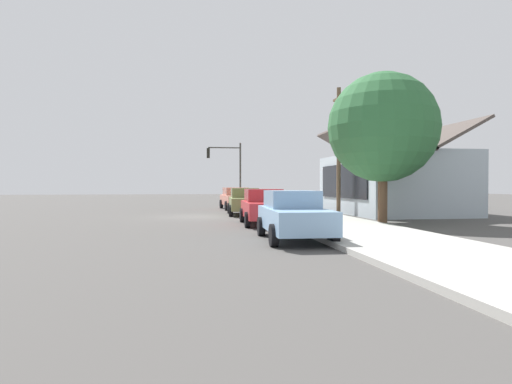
{
  "coord_description": "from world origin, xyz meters",
  "views": [
    {
      "loc": [
        24.11,
        -0.49,
        1.77
      ],
      "look_at": [
        0.39,
        3.19,
        1.38
      ],
      "focal_mm": 30.12,
      "sensor_mm": 36.0,
      "label": 1
    }
  ],
  "objects_px": {
    "car_cherry": "(264,206)",
    "shade_tree": "(383,128)",
    "car_olive": "(245,201)",
    "traffic_light_main": "(227,164)",
    "fire_hydrant_red": "(281,210)",
    "utility_pole_wooden": "(339,148)",
    "car_skyblue": "(293,215)",
    "car_coral": "(236,198)"
  },
  "relations": [
    {
      "from": "utility_pole_wooden",
      "to": "car_coral",
      "type": "bearing_deg",
      "value": -142.96
    },
    {
      "from": "car_coral",
      "to": "utility_pole_wooden",
      "type": "xyz_separation_m",
      "value": [
        7.03,
        5.31,
        3.11
      ]
    },
    {
      "from": "traffic_light_main",
      "to": "car_coral",
      "type": "bearing_deg",
      "value": 5.83
    },
    {
      "from": "car_coral",
      "to": "car_cherry",
      "type": "distance_m",
      "value": 12.29
    },
    {
      "from": "car_olive",
      "to": "car_skyblue",
      "type": "xyz_separation_m",
      "value": [
        11.87,
        0.07,
        -0.0
      ]
    },
    {
      "from": "car_olive",
      "to": "fire_hydrant_red",
      "type": "bearing_deg",
      "value": 24.7
    },
    {
      "from": "car_coral",
      "to": "car_skyblue",
      "type": "relative_size",
      "value": 1.12
    },
    {
      "from": "utility_pole_wooden",
      "to": "fire_hydrant_red",
      "type": "height_order",
      "value": "utility_pole_wooden"
    },
    {
      "from": "car_skyblue",
      "to": "fire_hydrant_red",
      "type": "height_order",
      "value": "car_skyblue"
    },
    {
      "from": "shade_tree",
      "to": "utility_pole_wooden",
      "type": "bearing_deg",
      "value": -177.38
    },
    {
      "from": "car_coral",
      "to": "fire_hydrant_red",
      "type": "relative_size",
      "value": 6.91
    },
    {
      "from": "car_cherry",
      "to": "shade_tree",
      "type": "xyz_separation_m",
      "value": [
        0.07,
        5.63,
        3.64
      ]
    },
    {
      "from": "car_coral",
      "to": "car_cherry",
      "type": "relative_size",
      "value": 1.12
    },
    {
      "from": "shade_tree",
      "to": "car_coral",
      "type": "bearing_deg",
      "value": -155.81
    },
    {
      "from": "traffic_light_main",
      "to": "fire_hydrant_red",
      "type": "height_order",
      "value": "traffic_light_main"
    },
    {
      "from": "car_coral",
      "to": "utility_pole_wooden",
      "type": "distance_m",
      "value": 9.34
    },
    {
      "from": "car_cherry",
      "to": "utility_pole_wooden",
      "type": "height_order",
      "value": "utility_pole_wooden"
    },
    {
      "from": "car_olive",
      "to": "car_skyblue",
      "type": "relative_size",
      "value": 1.03
    },
    {
      "from": "car_coral",
      "to": "car_cherry",
      "type": "height_order",
      "value": "same"
    },
    {
      "from": "fire_hydrant_red",
      "to": "car_cherry",
      "type": "bearing_deg",
      "value": -27.36
    },
    {
      "from": "car_olive",
      "to": "car_cherry",
      "type": "xyz_separation_m",
      "value": [
        6.34,
        0.06,
        -0.0
      ]
    },
    {
      "from": "car_olive",
      "to": "car_cherry",
      "type": "bearing_deg",
      "value": 3.78
    },
    {
      "from": "shade_tree",
      "to": "traffic_light_main",
      "type": "height_order",
      "value": "shade_tree"
    },
    {
      "from": "fire_hydrant_red",
      "to": "car_olive",
      "type": "bearing_deg",
      "value": -158.53
    },
    {
      "from": "car_cherry",
      "to": "fire_hydrant_red",
      "type": "bearing_deg",
      "value": 155.01
    },
    {
      "from": "car_skyblue",
      "to": "fire_hydrant_red",
      "type": "relative_size",
      "value": 6.19
    },
    {
      "from": "car_olive",
      "to": "traffic_light_main",
      "type": "height_order",
      "value": "traffic_light_main"
    },
    {
      "from": "car_coral",
      "to": "shade_tree",
      "type": "distance_m",
      "value": 14.02
    },
    {
      "from": "car_olive",
      "to": "shade_tree",
      "type": "height_order",
      "value": "shade_tree"
    },
    {
      "from": "fire_hydrant_red",
      "to": "traffic_light_main",
      "type": "bearing_deg",
      "value": -172.77
    },
    {
      "from": "car_olive",
      "to": "traffic_light_main",
      "type": "xyz_separation_m",
      "value": [
        -9.41,
        -0.22,
        2.68
      ]
    },
    {
      "from": "car_cherry",
      "to": "fire_hydrant_red",
      "type": "height_order",
      "value": "car_cherry"
    },
    {
      "from": "shade_tree",
      "to": "fire_hydrant_red",
      "type": "relative_size",
      "value": 9.88
    },
    {
      "from": "car_cherry",
      "to": "car_skyblue",
      "type": "height_order",
      "value": "same"
    },
    {
      "from": "utility_pole_wooden",
      "to": "car_skyblue",
      "type": "bearing_deg",
      "value": -26.49
    },
    {
      "from": "car_olive",
      "to": "car_skyblue",
      "type": "distance_m",
      "value": 11.88
    },
    {
      "from": "shade_tree",
      "to": "traffic_light_main",
      "type": "relative_size",
      "value": 1.35
    },
    {
      "from": "car_olive",
      "to": "traffic_light_main",
      "type": "distance_m",
      "value": 9.78
    },
    {
      "from": "utility_pole_wooden",
      "to": "fire_hydrant_red",
      "type": "bearing_deg",
      "value": -57.15
    },
    {
      "from": "car_skyblue",
      "to": "shade_tree",
      "type": "xyz_separation_m",
      "value": [
        -5.46,
        5.62,
        3.64
      ]
    },
    {
      "from": "car_olive",
      "to": "shade_tree",
      "type": "distance_m",
      "value": 9.31
    },
    {
      "from": "car_skyblue",
      "to": "utility_pole_wooden",
      "type": "height_order",
      "value": "utility_pole_wooden"
    }
  ]
}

